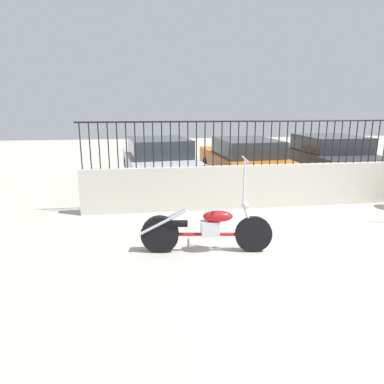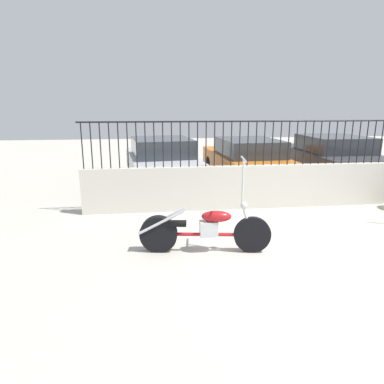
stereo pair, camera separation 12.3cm
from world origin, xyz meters
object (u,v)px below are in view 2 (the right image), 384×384
(car_silver, at_px, (161,160))
(car_orange, at_px, (247,161))
(motorcycle_red, at_px, (199,230))
(car_dark_grey, at_px, (330,158))

(car_silver, distance_m, car_orange, 2.54)
(motorcycle_red, distance_m, car_dark_grey, 6.67)
(motorcycle_red, xyz_separation_m, car_silver, (-0.41, 5.11, 0.30))
(motorcycle_red, distance_m, car_silver, 5.14)
(car_silver, distance_m, car_dark_grey, 5.12)
(motorcycle_red, distance_m, car_orange, 5.14)
(car_orange, relative_size, car_dark_grey, 1.07)
(motorcycle_red, bearing_deg, car_dark_grey, 53.22)
(car_orange, bearing_deg, car_silver, 77.46)
(car_orange, distance_m, car_dark_grey, 2.61)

